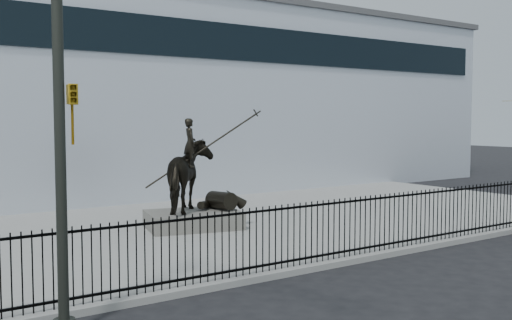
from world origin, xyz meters
TOP-DOWN VIEW (x-y plane):
  - ground at (0.00, 0.00)m, footprint 120.00×120.00m
  - plaza at (0.00, 7.00)m, footprint 30.00×12.00m
  - building at (0.00, 20.00)m, footprint 44.00×14.00m
  - picket_fence at (0.00, 1.25)m, footprint 22.10×0.10m
  - statue_plinth at (-0.82, 6.95)m, footprint 3.24×2.58m
  - equestrian_statue at (-0.77, 6.93)m, footprint 3.57×2.65m
  - traffic_signal_left at (-6.75, -0.62)m, footprint 1.52×4.84m

SIDE VIEW (x-z plane):
  - ground at x=0.00m, z-range 0.00..0.00m
  - plaza at x=0.00m, z-range 0.00..0.15m
  - statue_plinth at x=-0.82m, z-range 0.15..0.69m
  - picket_fence at x=0.00m, z-range 0.15..1.65m
  - equestrian_statue at x=-0.77m, z-range 0.26..3.36m
  - traffic_signal_left at x=-6.75m, z-range 0.53..7.53m
  - building at x=0.00m, z-range 0.00..9.00m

